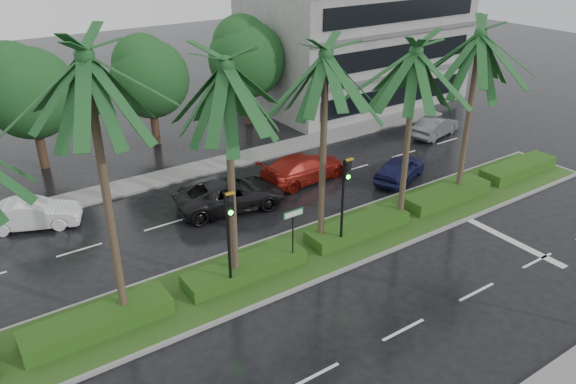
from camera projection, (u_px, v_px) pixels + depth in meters
ground at (319, 266)px, 23.74m from camera, size 120.00×120.00×0.00m
far_sidewalk at (194, 170)px, 32.61m from camera, size 40.00×2.00×0.12m
median at (305, 254)px, 24.45m from camera, size 36.00×4.00×0.15m
hedge at (305, 246)px, 24.29m from camera, size 35.20×1.40×0.60m
lane_markings at (379, 249)px, 24.97m from camera, size 34.00×13.06×0.01m
palm_row at (280, 77)px, 20.33m from camera, size 26.30×4.20×10.30m
signal_median_left at (229, 228)px, 20.62m from camera, size 0.34×0.42×4.36m
signal_median_right at (345, 191)px, 23.41m from camera, size 0.34×0.42×4.36m
street_sign at (293, 224)px, 22.66m from camera, size 0.95×0.09×2.60m
bg_trees at (170, 69)px, 35.44m from camera, size 32.84×5.25×7.59m
building at (355, 23)px, 43.10m from camera, size 16.00×10.00×12.00m
car_white at (32, 214)px, 26.44m from camera, size 2.97×4.51×1.41m
car_darkgrey at (230, 195)px, 28.13m from camera, size 3.46×5.90×1.54m
car_red at (303, 168)px, 31.15m from camera, size 2.56×5.44×1.53m
car_blue at (400, 168)px, 31.25m from camera, size 3.05×4.41×1.40m
car_grey at (435, 127)px, 37.63m from camera, size 2.29×4.29×1.34m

